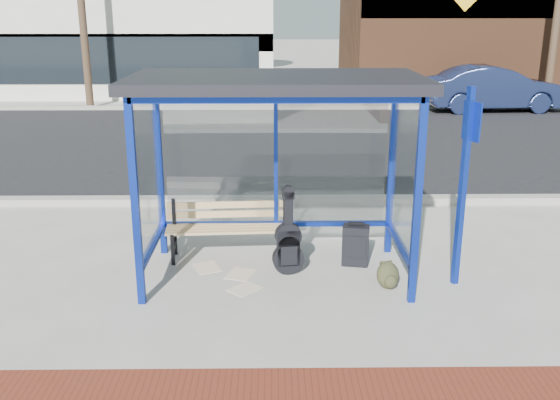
{
  "coord_description": "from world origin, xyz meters",
  "views": [
    {
      "loc": [
        -0.04,
        -7.06,
        3.14
      ],
      "look_at": [
        0.05,
        0.2,
        0.9
      ],
      "focal_mm": 40.0,
      "sensor_mm": 36.0,
      "label": 1
    }
  ],
  "objects_px": {
    "guitar_bag": "(288,244)",
    "parked_car": "(494,89)",
    "suitcase": "(355,245)",
    "bench": "(230,225)",
    "backpack": "(388,276)"
  },
  "relations": [
    {
      "from": "suitcase",
      "to": "guitar_bag",
      "type": "bearing_deg",
      "value": -152.25
    },
    {
      "from": "suitcase",
      "to": "backpack",
      "type": "distance_m",
      "value": 0.77
    },
    {
      "from": "bench",
      "to": "suitcase",
      "type": "relative_size",
      "value": 2.89
    },
    {
      "from": "bench",
      "to": "guitar_bag",
      "type": "distance_m",
      "value": 0.94
    },
    {
      "from": "guitar_bag",
      "to": "parked_car",
      "type": "height_order",
      "value": "parked_car"
    },
    {
      "from": "guitar_bag",
      "to": "parked_car",
      "type": "bearing_deg",
      "value": 52.98
    },
    {
      "from": "bench",
      "to": "suitcase",
      "type": "bearing_deg",
      "value": -14.12
    },
    {
      "from": "backpack",
      "to": "parked_car",
      "type": "distance_m",
      "value": 14.27
    },
    {
      "from": "guitar_bag",
      "to": "parked_car",
      "type": "relative_size",
      "value": 0.25
    },
    {
      "from": "bench",
      "to": "guitar_bag",
      "type": "xyz_separation_m",
      "value": [
        0.75,
        -0.57,
        -0.05
      ]
    },
    {
      "from": "bench",
      "to": "parked_car",
      "type": "bearing_deg",
      "value": 54.67
    },
    {
      "from": "suitcase",
      "to": "parked_car",
      "type": "xyz_separation_m",
      "value": [
        5.96,
        12.39,
        0.44
      ]
    },
    {
      "from": "bench",
      "to": "backpack",
      "type": "height_order",
      "value": "bench"
    },
    {
      "from": "guitar_bag",
      "to": "parked_car",
      "type": "xyz_separation_m",
      "value": [
        6.82,
        12.65,
        0.32
      ]
    },
    {
      "from": "parked_car",
      "to": "guitar_bag",
      "type": "bearing_deg",
      "value": 148.66
    }
  ]
}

